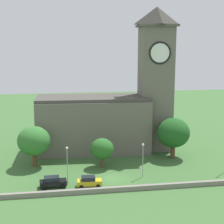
% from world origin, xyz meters
% --- Properties ---
extents(ground_plane, '(200.00, 200.00, 0.00)m').
position_xyz_m(ground_plane, '(0.00, 15.00, 0.00)').
color(ground_plane, '#3D6633').
extents(church, '(31.50, 12.08, 32.41)m').
position_xyz_m(church, '(3.02, 17.85, 9.61)').
color(church, '#666056').
rests_on(church, ground).
extents(quay_barrier, '(51.04, 0.70, 0.85)m').
position_xyz_m(quay_barrier, '(0.00, -5.83, 0.42)').
color(quay_barrier, gray).
rests_on(quay_barrier, ground).
extents(car_black, '(4.70, 2.40, 1.92)m').
position_xyz_m(car_black, '(-10.85, -2.22, 0.97)').
color(car_black, black).
rests_on(car_black, ground).
extents(car_yellow, '(4.31, 2.21, 1.89)m').
position_xyz_m(car_yellow, '(-4.61, -3.00, 0.95)').
color(car_yellow, gold).
rests_on(car_yellow, ground).
extents(streetlamp_west_mid, '(0.44, 0.44, 6.84)m').
position_xyz_m(streetlamp_west_mid, '(-8.26, -1.15, 4.58)').
color(streetlamp_west_mid, '#9EA0A5').
rests_on(streetlamp_west_mid, ground).
extents(streetlamp_central, '(0.44, 0.44, 6.51)m').
position_xyz_m(streetlamp_central, '(5.64, -0.15, 4.39)').
color(streetlamp_central, '#9EA0A5').
rests_on(streetlamp_central, ground).
extents(tree_riverside_east, '(4.65, 4.65, 5.97)m').
position_xyz_m(tree_riverside_east, '(-1.09, 6.37, 3.85)').
color(tree_riverside_east, brown).
rests_on(tree_riverside_east, ground).
extents(tree_by_tower, '(6.52, 6.52, 8.29)m').
position_xyz_m(tree_by_tower, '(-14.51, 9.03, 5.32)').
color(tree_by_tower, brown).
rests_on(tree_by_tower, ground).
extents(tree_riverside_west, '(7.05, 7.05, 8.77)m').
position_xyz_m(tree_riverside_west, '(14.84, 9.94, 5.56)').
color(tree_riverside_west, brown).
rests_on(tree_riverside_west, ground).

